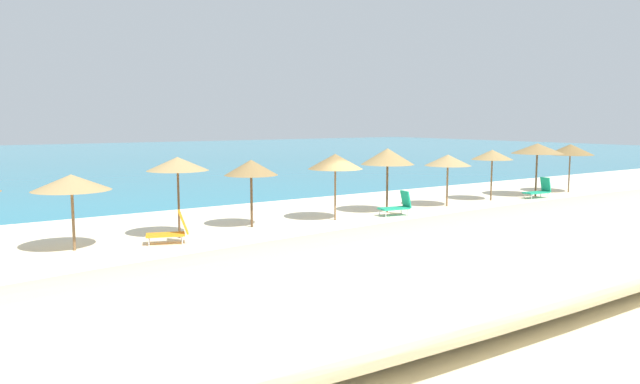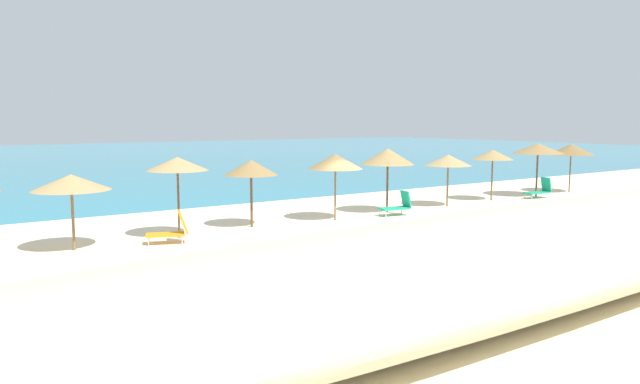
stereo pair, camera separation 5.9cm
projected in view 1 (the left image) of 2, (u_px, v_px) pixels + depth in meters
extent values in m
plane|color=beige|center=(367.00, 226.00, 22.74)|extent=(160.00, 160.00, 0.00)
cube|color=teal|center=(73.00, 159.00, 61.83)|extent=(160.00, 79.80, 0.01)
ellipsoid|color=beige|center=(576.00, 242.00, 14.92)|extent=(45.37, 6.27, 1.94)
cylinder|color=brown|center=(73.00, 218.00, 18.31)|extent=(0.09, 0.09, 2.00)
cone|color=tan|center=(71.00, 182.00, 18.18)|extent=(2.34, 2.34, 0.49)
cylinder|color=brown|center=(179.00, 202.00, 20.26)|extent=(0.08, 0.08, 2.44)
cone|color=tan|center=(178.00, 164.00, 20.11)|extent=(2.07, 2.07, 0.46)
cylinder|color=brown|center=(252.00, 199.00, 22.33)|extent=(0.09, 0.09, 2.09)
cone|color=olive|center=(251.00, 167.00, 22.19)|extent=(1.99, 1.99, 0.57)
cylinder|color=brown|center=(335.00, 193.00, 23.89)|extent=(0.07, 0.07, 2.20)
cone|color=olive|center=(335.00, 161.00, 23.74)|extent=(2.18, 2.18, 0.60)
cylinder|color=brown|center=(387.00, 187.00, 25.83)|extent=(0.09, 0.09, 2.23)
cone|color=#9E7F4C|center=(388.00, 156.00, 25.67)|extent=(2.28, 2.28, 0.69)
cylinder|color=brown|center=(447.00, 184.00, 27.72)|extent=(0.09, 0.09, 2.03)
cone|color=tan|center=(448.00, 160.00, 27.59)|extent=(2.12, 2.12, 0.51)
cylinder|color=brown|center=(491.00, 178.00, 29.74)|extent=(0.08, 0.08, 2.18)
cone|color=#9E7F4C|center=(492.00, 155.00, 29.59)|extent=(2.02, 2.02, 0.48)
cylinder|color=brown|center=(536.00, 174.00, 31.35)|extent=(0.09, 0.09, 2.38)
cone|color=olive|center=(537.00, 148.00, 31.19)|extent=(2.65, 2.65, 0.53)
cylinder|color=brown|center=(569.00, 172.00, 33.08)|extent=(0.07, 0.07, 2.22)
cone|color=olive|center=(570.00, 149.00, 32.93)|extent=(2.46, 2.46, 0.59)
cube|color=#199972|center=(394.00, 208.00, 25.05)|extent=(1.34, 0.79, 0.07)
cube|color=#199972|center=(406.00, 199.00, 25.26)|extent=(0.31, 0.62, 0.71)
cylinder|color=silver|center=(380.00, 212.00, 25.07)|extent=(0.04, 0.04, 0.27)
cylinder|color=silver|center=(386.00, 214.00, 24.62)|extent=(0.04, 0.04, 0.27)
cylinder|color=silver|center=(401.00, 211.00, 25.52)|extent=(0.04, 0.04, 0.27)
cylinder|color=silver|center=(408.00, 212.00, 25.07)|extent=(0.04, 0.04, 0.27)
cube|color=#199972|center=(536.00, 193.00, 30.64)|extent=(1.44, 0.74, 0.07)
cube|color=#199972|center=(546.00, 185.00, 30.90)|extent=(0.29, 0.60, 0.75)
cylinder|color=silver|center=(524.00, 196.00, 30.61)|extent=(0.04, 0.04, 0.26)
cylinder|color=silver|center=(532.00, 197.00, 30.17)|extent=(0.04, 0.04, 0.26)
cylinder|color=silver|center=(540.00, 195.00, 31.15)|extent=(0.04, 0.04, 0.26)
cylinder|color=silver|center=(548.00, 196.00, 30.72)|extent=(0.04, 0.04, 0.26)
cube|color=orange|center=(166.00, 235.00, 19.37)|extent=(1.35, 0.97, 0.07)
cube|color=orange|center=(183.00, 222.00, 19.46)|extent=(0.50, 0.66, 0.76)
cylinder|color=silver|center=(149.00, 239.00, 19.50)|extent=(0.04, 0.04, 0.27)
cylinder|color=silver|center=(149.00, 242.00, 19.02)|extent=(0.04, 0.04, 0.27)
cylinder|color=silver|center=(182.00, 238.00, 19.75)|extent=(0.04, 0.04, 0.27)
cylinder|color=silver|center=(182.00, 240.00, 19.28)|extent=(0.04, 0.04, 0.27)
sphere|color=blue|center=(189.00, 259.00, 16.80)|extent=(0.24, 0.24, 0.24)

